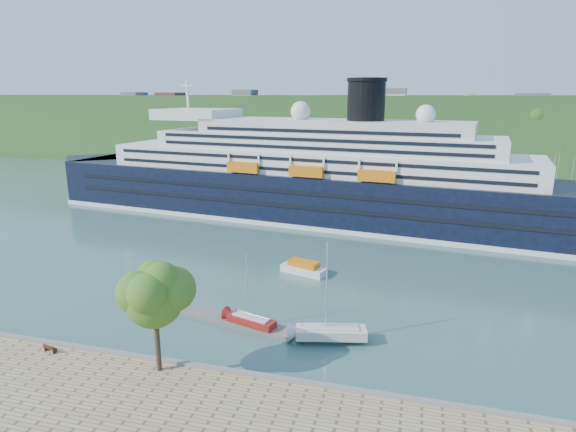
# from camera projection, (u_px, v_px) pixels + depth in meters

# --- Properties ---
(ground) EXTENTS (400.00, 400.00, 0.00)m
(ground) POSITION_uv_depth(u_px,v_px,m) (178.00, 372.00, 43.82)
(ground) COLOR #315853
(ground) RESTS_ON ground
(far_hillside) EXTENTS (400.00, 50.00, 24.00)m
(far_hillside) POSITION_uv_depth(u_px,v_px,m) (364.00, 129.00, 176.45)
(far_hillside) COLOR #2E5020
(far_hillside) RESTS_ON ground
(quay_coping) EXTENTS (220.00, 0.50, 0.30)m
(quay_coping) POSITION_uv_depth(u_px,v_px,m) (177.00, 362.00, 43.35)
(quay_coping) COLOR slate
(quay_coping) RESTS_ON promenade
(cruise_ship) EXTENTS (123.90, 33.43, 27.54)m
(cruise_ship) POSITION_uv_depth(u_px,v_px,m) (300.00, 150.00, 95.35)
(cruise_ship) COLOR black
(cruise_ship) RESTS_ON ground
(park_bench) EXTENTS (1.44, 0.79, 0.87)m
(park_bench) POSITION_uv_depth(u_px,v_px,m) (50.00, 348.00, 45.26)
(park_bench) COLOR #472114
(park_bench) RESTS_ON promenade
(promenade_tree) EXTENTS (6.64, 6.64, 11.00)m
(promenade_tree) POSITION_uv_depth(u_px,v_px,m) (155.00, 313.00, 41.06)
(promenade_tree) COLOR #34671B
(promenade_tree) RESTS_ON promenade
(floating_pontoon) EXTENTS (18.41, 5.62, 0.41)m
(floating_pontoon) POSITION_uv_depth(u_px,v_px,m) (220.00, 318.00, 54.00)
(floating_pontoon) COLOR gray
(floating_pontoon) RESTS_ON ground
(sailboat_red) EXTENTS (6.43, 3.38, 8.01)m
(sailboat_red) POSITION_uv_depth(u_px,v_px,m) (251.00, 293.00, 51.19)
(sailboat_red) COLOR maroon
(sailboat_red) RESTS_ON ground
(sailboat_white_far) EXTENTS (8.23, 4.01, 10.24)m
(sailboat_white_far) POSITION_uv_depth(u_px,v_px,m) (332.00, 296.00, 47.91)
(sailboat_white_far) COLOR silver
(sailboat_white_far) RESTS_ON ground
(tender_launch) EXTENTS (6.98, 4.17, 1.83)m
(tender_launch) POSITION_uv_depth(u_px,v_px,m) (304.00, 267.00, 67.75)
(tender_launch) COLOR orange
(tender_launch) RESTS_ON ground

